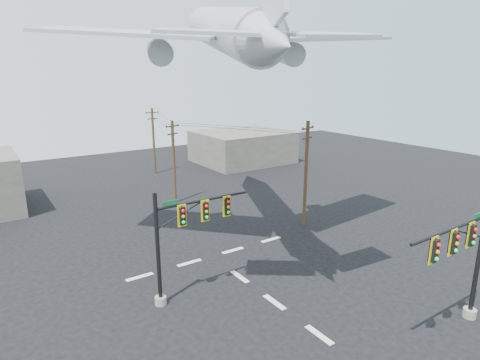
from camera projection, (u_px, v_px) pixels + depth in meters
ground at (319, 335)px, 22.44m from camera, size 120.00×120.00×0.00m
lane_markings at (262, 293)px, 26.71m from camera, size 14.00×21.20×0.01m
signal_mast_near at (465, 260)px, 21.99m from camera, size 7.38×0.83×7.52m
signal_mast_far at (182, 238)px, 25.19m from camera, size 6.91×0.81×7.40m
utility_pole_a at (306, 172)px, 37.29m from camera, size 1.95×0.73×10.03m
utility_pole_b at (174, 161)px, 44.24m from camera, size 1.82×0.70×9.26m
utility_pole_c at (154, 140)px, 57.38m from camera, size 1.93×0.32×9.45m
power_lines at (194, 123)px, 44.69m from camera, size 8.97×27.55×0.30m
airliner at (225, 31)px, 31.04m from camera, size 26.70×28.99×7.88m
building_right at (242, 147)px, 65.72m from camera, size 14.00×12.00×5.00m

